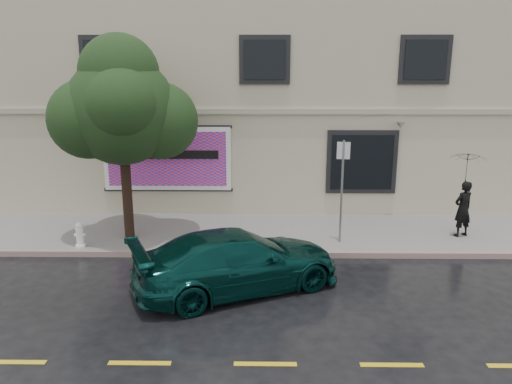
{
  "coord_description": "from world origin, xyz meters",
  "views": [
    {
      "loc": [
        -0.06,
        -11.16,
        5.08
      ],
      "look_at": [
        -0.24,
        2.2,
        1.64
      ],
      "focal_mm": 35.0,
      "sensor_mm": 36.0,
      "label": 1
    }
  ],
  "objects_px": {
    "pedestrian": "(463,209)",
    "fire_hydrant": "(80,235)",
    "street_tree": "(122,111)",
    "car": "(238,261)"
  },
  "relations": [
    {
      "from": "pedestrian",
      "to": "street_tree",
      "type": "height_order",
      "value": "street_tree"
    },
    {
      "from": "pedestrian",
      "to": "fire_hydrant",
      "type": "distance_m",
      "value": 10.96
    },
    {
      "from": "street_tree",
      "to": "fire_hydrant",
      "type": "relative_size",
      "value": 7.31
    },
    {
      "from": "pedestrian",
      "to": "fire_hydrant",
      "type": "bearing_deg",
      "value": -19.03
    },
    {
      "from": "car",
      "to": "fire_hydrant",
      "type": "relative_size",
      "value": 6.74
    },
    {
      "from": "street_tree",
      "to": "fire_hydrant",
      "type": "xyz_separation_m",
      "value": [
        -1.15,
        -0.83,
        -3.32
      ]
    },
    {
      "from": "pedestrian",
      "to": "fire_hydrant",
      "type": "height_order",
      "value": "pedestrian"
    },
    {
      "from": "car",
      "to": "street_tree",
      "type": "distance_m",
      "value": 5.53
    },
    {
      "from": "pedestrian",
      "to": "street_tree",
      "type": "bearing_deg",
      "value": -23.25
    },
    {
      "from": "car",
      "to": "street_tree",
      "type": "bearing_deg",
      "value": 22.04
    }
  ]
}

